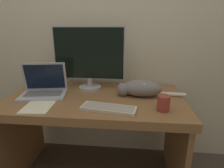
# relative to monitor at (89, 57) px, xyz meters

# --- Properties ---
(wall_back) EXTENTS (6.40, 0.06, 2.60)m
(wall_back) POSITION_rel_monitor_xyz_m (0.08, 0.21, 0.29)
(wall_back) COLOR beige
(wall_back) RESTS_ON ground_plane
(desk) EXTENTS (1.38, 0.72, 0.73)m
(desk) POSITION_rel_monitor_xyz_m (0.08, -0.21, -0.44)
(desk) COLOR olive
(desk) RESTS_ON ground_plane
(monitor) EXTENTS (0.61, 0.20, 0.53)m
(monitor) POSITION_rel_monitor_xyz_m (0.00, 0.00, 0.00)
(monitor) COLOR #B2B2B7
(monitor) RESTS_ON desk
(laptop) EXTENTS (0.38, 0.30, 0.26)m
(laptop) POSITION_rel_monitor_xyz_m (-0.33, -0.20, -0.23)
(laptop) COLOR #B7B7BC
(laptop) RESTS_ON desk
(external_keyboard) EXTENTS (0.38, 0.18, 0.02)m
(external_keyboard) POSITION_rel_monitor_xyz_m (0.22, -0.42, -0.27)
(external_keyboard) COLOR beige
(external_keyboard) RESTS_ON desk
(cat) EXTENTS (0.54, 0.19, 0.13)m
(cat) POSITION_rel_monitor_xyz_m (0.43, -0.14, -0.21)
(cat) COLOR gray
(cat) RESTS_ON desk
(coffee_mug) EXTENTS (0.08, 0.08, 0.10)m
(coffee_mug) POSITION_rel_monitor_xyz_m (0.57, -0.40, -0.23)
(coffee_mug) COLOR #9E382D
(coffee_mug) RESTS_ON desk
(paper_notepad) EXTENTS (0.20, 0.26, 0.01)m
(paper_notepad) POSITION_rel_monitor_xyz_m (-0.27, -0.43, -0.28)
(paper_notepad) COLOR #F4EFC6
(paper_notepad) RESTS_ON desk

